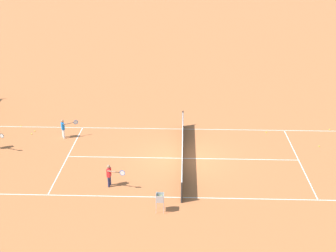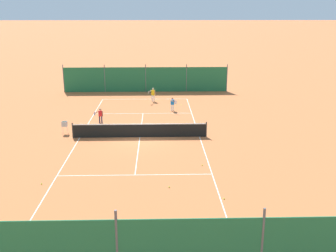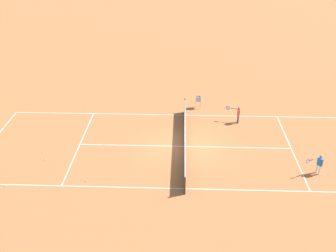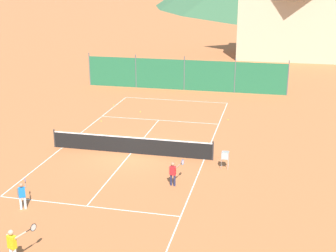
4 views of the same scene
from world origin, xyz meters
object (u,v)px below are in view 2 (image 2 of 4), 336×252
player_near_baseline (153,94)px  tennis_ball_service_box (189,102)px  ball_hopper (65,125)px  tennis_ball_far_corner (176,105)px  tennis_ball_alley_left (42,184)px  tennis_ball_by_net_right (181,105)px  tennis_ball_mid_court (224,199)px  player_near_service (173,103)px  tennis_ball_alley_right (169,187)px  player_far_baseline (100,115)px  tennis_net (140,130)px  tennis_ball_by_net_left (202,165)px

player_near_baseline → tennis_ball_service_box: (-3.38, 0.43, -0.72)m
player_near_baseline → ball_hopper: 11.60m
tennis_ball_far_corner → player_near_baseline: bearing=-34.9°
tennis_ball_alley_left → tennis_ball_by_net_right: bearing=-115.6°
tennis_ball_mid_court → player_near_baseline: bearing=-80.2°
tennis_ball_far_corner → player_near_service: bearing=79.1°
tennis_ball_far_corner → tennis_ball_by_net_right: same height
player_near_baseline → tennis_ball_by_net_right: 3.12m
player_near_baseline → ball_hopper: size_ratio=1.46×
player_near_service → tennis_ball_by_net_right: player_near_service is taller
tennis_ball_far_corner → ball_hopper: bearing=45.5°
tennis_ball_by_net_right → tennis_ball_mid_court: bearing=92.7°
player_near_service → tennis_ball_far_corner: (-0.42, -2.16, -0.66)m
tennis_ball_alley_left → tennis_ball_alley_right: bearing=175.2°
tennis_ball_alley_left → tennis_ball_far_corner: same height
player_near_service → tennis_ball_far_corner: bearing=-100.9°
player_far_baseline → tennis_ball_alley_right: 12.53m
tennis_ball_far_corner → tennis_ball_mid_court: bearing=94.1°
tennis_ball_mid_court → tennis_ball_by_net_right: 18.58m
player_near_baseline → tennis_ball_mid_court: 20.43m
tennis_net → tennis_ball_alley_left: tennis_net is taller
tennis_net → tennis_ball_alley_left: size_ratio=139.09×
ball_hopper → player_near_baseline: bearing=-121.6°
tennis_ball_by_net_left → tennis_ball_alley_right: bearing=55.0°
player_near_service → tennis_ball_alley_right: (0.75, 15.15, -0.66)m
tennis_ball_alley_right → ball_hopper: bearing=-51.7°
player_far_baseline → tennis_ball_far_corner: bearing=-136.4°
player_near_baseline → ball_hopper: player_near_baseline is taller
tennis_ball_alley_right → tennis_ball_by_net_right: bearing=-95.4°
tennis_ball_far_corner → tennis_ball_by_net_left: bearing=93.0°
tennis_ball_alley_left → tennis_ball_by_net_right: same height
tennis_ball_alley_right → player_far_baseline: bearing=-66.8°
player_near_service → tennis_ball_alley_left: size_ratio=17.92×
tennis_ball_by_net_right → tennis_ball_by_net_left: (-0.32, 14.48, 0.00)m
player_far_baseline → player_near_service: size_ratio=0.99×
player_near_service → tennis_ball_service_box: bearing=-117.0°
player_near_baseline → tennis_ball_far_corner: bearing=145.1°
tennis_ball_by_net_right → tennis_ball_alley_right: same height
tennis_net → tennis_ball_by_net_right: bearing=-110.1°
tennis_ball_service_box → player_far_baseline: bearing=43.2°
player_near_service → tennis_ball_mid_court: size_ratio=17.92×
player_near_service → player_near_baseline: player_near_baseline is taller
player_far_baseline → tennis_ball_by_net_left: 11.13m
player_near_service → ball_hopper: (7.82, 6.22, -0.03)m
tennis_ball_alley_left → ball_hopper: ball_hopper is taller
tennis_net → player_near_service: 7.61m
player_near_baseline → ball_hopper: bearing=58.4°
player_near_baseline → tennis_ball_alley_left: player_near_baseline is taller
player_near_baseline → tennis_ball_by_net_right: size_ratio=19.68×
tennis_ball_far_corner → tennis_net: bearing=72.5°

